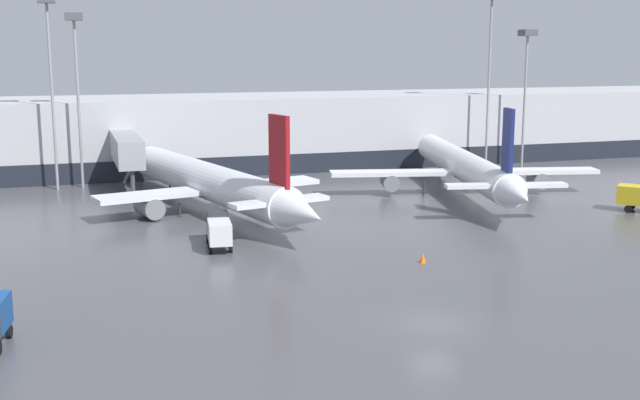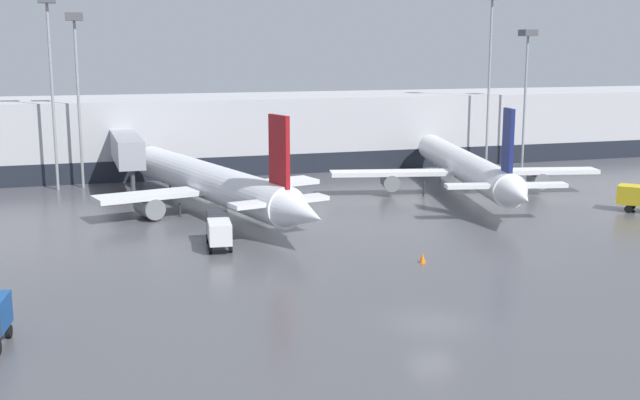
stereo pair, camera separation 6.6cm
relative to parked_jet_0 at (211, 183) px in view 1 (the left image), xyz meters
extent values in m
plane|color=#4C4C51|center=(6.09, -34.49, -2.69)|extent=(320.00, 320.00, 0.00)
cube|color=#B2B2B7|center=(6.09, 27.51, 1.81)|extent=(160.00, 16.00, 9.00)
cube|color=#1E232D|center=(6.09, 19.46, -1.49)|extent=(156.80, 0.10, 2.40)
cube|color=#9399A0|center=(-6.56, 12.81, 1.91)|extent=(2.60, 13.40, 2.80)
cylinder|color=#3F4247|center=(-6.56, 6.71, -1.09)|extent=(0.44, 0.44, 3.20)
cylinder|color=silver|center=(-0.18, 0.73, 0.07)|extent=(10.50, 30.31, 3.39)
cone|color=silver|center=(-4.23, 17.30, 0.07)|extent=(4.01, 4.38, 3.22)
cone|color=silver|center=(4.03, -16.49, 0.07)|extent=(4.17, 5.66, 3.05)
cube|color=silver|center=(0.00, 0.00, -0.61)|extent=(21.75, 8.18, 0.44)
cube|color=silver|center=(3.14, -12.84, 0.41)|extent=(8.40, 3.66, 0.35)
cube|color=maroon|center=(3.14, -12.84, 4.14)|extent=(1.02, 2.83, 6.11)
cylinder|color=slate|center=(-5.88, -1.44, -1.63)|extent=(2.63, 3.80, 1.86)
cylinder|color=slate|center=(5.88, 1.43, -1.63)|extent=(2.63, 3.80, 1.86)
cylinder|color=#2D2D33|center=(-2.52, 10.32, -2.07)|extent=(0.20, 0.20, 1.24)
cylinder|color=#2D2D33|center=(-3.18, -1.56, -2.07)|extent=(0.20, 0.20, 1.24)
cylinder|color=#2D2D33|center=(3.54, 0.08, -2.07)|extent=(0.20, 0.20, 1.24)
cylinder|color=white|center=(26.82, 1.63, 0.24)|extent=(10.07, 31.29, 3.05)
cone|color=white|center=(30.74, 18.57, 0.24)|extent=(3.58, 3.93, 2.90)
cone|color=white|center=(22.75, -15.90, 0.24)|extent=(3.71, 5.08, 2.75)
cube|color=white|center=(26.64, 0.87, -0.37)|extent=(27.80, 8.68, 0.44)
cube|color=white|center=(23.55, -12.44, 0.55)|extent=(10.66, 3.72, 0.35)
cube|color=navy|center=(23.55, -12.44, 4.19)|extent=(0.84, 2.20, 6.06)
cylinder|color=slate|center=(19.01, 2.64, -1.29)|extent=(2.24, 2.97, 1.68)
cylinder|color=slate|center=(34.27, -0.90, -1.29)|extent=(2.24, 2.97, 1.68)
cylinder|color=#2D2D33|center=(29.12, 11.58, -1.91)|extent=(0.20, 0.20, 1.56)
cylinder|color=#2D2D33|center=(22.10, 1.12, -1.91)|extent=(0.20, 0.20, 1.56)
cylinder|color=#2D2D33|center=(30.82, -0.91, -1.91)|extent=(0.20, 0.20, 1.56)
cylinder|color=black|center=(-16.05, -29.69, -2.34)|extent=(0.36, 0.73, 0.70)
cube|color=gold|center=(37.63, -12.23, -1.13)|extent=(3.89, 3.99, 1.72)
cylinder|color=black|center=(37.90, -11.15, -2.34)|extent=(0.65, 0.69, 0.70)
cylinder|color=black|center=(36.52, -12.39, -2.34)|extent=(0.65, 0.69, 0.70)
cube|color=silver|center=(-2.07, -14.97, -1.22)|extent=(2.03, 3.38, 1.55)
cube|color=#26282D|center=(-1.76, -12.40, -1.07)|extent=(1.80, 2.14, 1.86)
cylinder|color=black|center=(-2.49, -12.24, -2.34)|extent=(0.33, 0.72, 0.70)
cylinder|color=black|center=(-1.01, -12.42, -2.34)|extent=(0.33, 0.72, 0.70)
cylinder|color=black|center=(-2.88, -15.44, -2.34)|extent=(0.33, 0.72, 0.70)
cylinder|color=black|center=(-1.40, -15.62, -2.34)|extent=(0.33, 0.72, 0.70)
cone|color=orange|center=(10.97, -22.63, -2.35)|extent=(0.47, 0.47, 0.69)
cylinder|color=gray|center=(-13.67, 16.49, 7.06)|extent=(0.30, 0.30, 19.51)
cylinder|color=gray|center=(38.19, 17.00, 7.71)|extent=(0.30, 0.30, 20.80)
cylinder|color=gray|center=(42.98, 16.28, 5.52)|extent=(0.30, 0.30, 16.42)
cube|color=#4C4C51|center=(42.98, 16.28, 14.13)|extent=(1.80, 1.80, 0.80)
cylinder|color=gray|center=(-11.05, 17.18, 6.21)|extent=(0.30, 0.30, 17.80)
cube|color=#4C4C51|center=(-11.05, 17.18, 15.51)|extent=(1.80, 1.80, 0.80)
camera|label=1|loc=(-12.73, -72.68, 12.25)|focal=45.00mm
camera|label=2|loc=(-12.67, -72.70, 12.25)|focal=45.00mm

